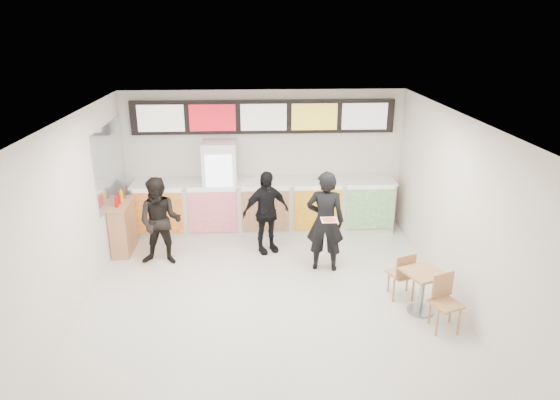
{
  "coord_description": "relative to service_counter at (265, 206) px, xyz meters",
  "views": [
    {
      "loc": [
        -0.2,
        -6.98,
        4.35
      ],
      "look_at": [
        0.23,
        1.2,
        1.39
      ],
      "focal_mm": 32.0,
      "sensor_mm": 36.0,
      "label": 1
    }
  ],
  "objects": [
    {
      "name": "wall_right",
      "position": [
        3.0,
        -3.09,
        0.93
      ],
      "size": [
        0.0,
        7.0,
        7.0
      ],
      "primitive_type": "plane",
      "rotation": [
        1.57,
        0.0,
        -1.57
      ],
      "color": "silver",
      "rests_on": "floor"
    },
    {
      "name": "customer_mid",
      "position": [
        -0.0,
        -1.02,
        0.26
      ],
      "size": [
        1.05,
        0.76,
        1.66
      ],
      "primitive_type": "imported",
      "rotation": [
        0.0,
        0.0,
        0.42
      ],
      "color": "black",
      "rests_on": "floor"
    },
    {
      "name": "drinks_fridge",
      "position": [
        -0.93,
        0.02,
        0.43
      ],
      "size": [
        0.7,
        0.67,
        2.0
      ],
      "color": "white",
      "rests_on": "floor"
    },
    {
      "name": "service_counter",
      "position": [
        0.0,
        0.0,
        0.0
      ],
      "size": [
        5.56,
        0.77,
        1.14
      ],
      "color": "silver",
      "rests_on": "floor"
    },
    {
      "name": "mirror_panel",
      "position": [
        -2.99,
        -0.64,
        1.18
      ],
      "size": [
        0.01,
        2.0,
        1.5
      ],
      "primitive_type": "cube",
      "color": "#B2B7BF",
      "rests_on": "wall_left"
    },
    {
      "name": "menu_board",
      "position": [
        0.0,
        0.32,
        1.88
      ],
      "size": [
        5.5,
        0.14,
        0.7
      ],
      "color": "black",
      "rests_on": "wall_back"
    },
    {
      "name": "wall_left",
      "position": [
        -3.0,
        -3.09,
        0.93
      ],
      "size": [
        0.0,
        7.0,
        7.0
      ],
      "primitive_type": "plane",
      "rotation": [
        1.57,
        0.0,
        1.57
      ],
      "color": "silver",
      "rests_on": "floor"
    },
    {
      "name": "pizza_slice",
      "position": [
        1.05,
        -2.27,
        0.58
      ],
      "size": [
        0.36,
        0.36,
        0.02
      ],
      "color": "beige",
      "rests_on": "customer_main"
    },
    {
      "name": "ceiling",
      "position": [
        -0.0,
        -3.09,
        2.43
      ],
      "size": [
        7.0,
        7.0,
        0.0
      ],
      "primitive_type": "plane",
      "rotation": [
        3.14,
        0.0,
        0.0
      ],
      "color": "white",
      "rests_on": "wall_back"
    },
    {
      "name": "customer_left",
      "position": [
        -1.97,
        -1.44,
        0.27
      ],
      "size": [
        0.88,
        0.71,
        1.68
      ],
      "primitive_type": "imported",
      "rotation": [
        0.0,
        0.0,
        -0.09
      ],
      "color": "black",
      "rests_on": "floor"
    },
    {
      "name": "floor",
      "position": [
        -0.0,
        -3.09,
        -0.57
      ],
      "size": [
        7.0,
        7.0,
        0.0
      ],
      "primitive_type": "plane",
      "color": "beige",
      "rests_on": "ground"
    },
    {
      "name": "wall_back",
      "position": [
        -0.0,
        0.41,
        0.93
      ],
      "size": [
        6.0,
        0.0,
        6.0
      ],
      "primitive_type": "plane",
      "rotation": [
        1.57,
        0.0,
        0.0
      ],
      "color": "silver",
      "rests_on": "floor"
    },
    {
      "name": "customer_main",
      "position": [
        1.05,
        -1.82,
        0.37
      ],
      "size": [
        0.76,
        0.57,
        1.88
      ],
      "primitive_type": "imported",
      "rotation": [
        0.0,
        0.0,
        2.96
      ],
      "color": "black",
      "rests_on": "floor"
    },
    {
      "name": "cafe_table",
      "position": [
        2.37,
        -3.36,
        -0.08
      ],
      "size": [
        0.89,
        1.48,
        0.84
      ],
      "rotation": [
        0.0,
        0.0,
        0.37
      ],
      "color": "tan",
      "rests_on": "floor"
    },
    {
      "name": "condiment_ledge",
      "position": [
        -2.82,
        -0.86,
        -0.05
      ],
      "size": [
        0.37,
        0.91,
        1.22
      ],
      "color": "tan",
      "rests_on": "floor"
    }
  ]
}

